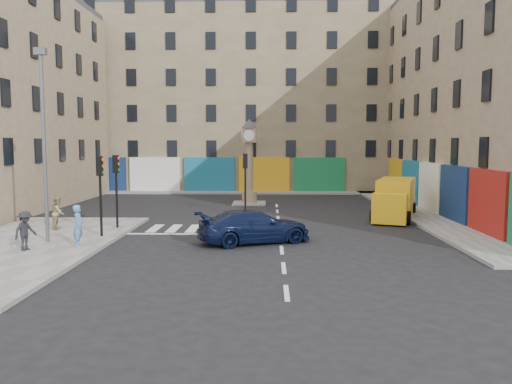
{
  "coord_description": "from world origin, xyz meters",
  "views": [
    {
      "loc": [
        -0.51,
        -22.42,
        4.4
      ],
      "look_at": [
        -1.19,
        2.5,
        2.0
      ],
      "focal_mm": 35.0,
      "sensor_mm": 36.0,
      "label": 1
    }
  ],
  "objects_px": {
    "lamp_post": "(44,135)",
    "traffic_light_left_far": "(116,179)",
    "traffic_light_left_near": "(100,183)",
    "navy_sedan": "(254,226)",
    "pedestrian_blue": "(78,226)",
    "clock_pillar": "(249,156)",
    "yellow_van": "(395,199)",
    "traffic_light_island": "(245,174)",
    "pedestrian_dark": "(25,231)",
    "pedestrian_tan": "(58,213)"
  },
  "relations": [
    {
      "from": "lamp_post",
      "to": "clock_pillar",
      "type": "relative_size",
      "value": 1.36
    },
    {
      "from": "traffic_light_left_far",
      "to": "traffic_light_island",
      "type": "height_order",
      "value": "traffic_light_left_far"
    },
    {
      "from": "traffic_light_left_far",
      "to": "pedestrian_tan",
      "type": "height_order",
      "value": "traffic_light_left_far"
    },
    {
      "from": "traffic_light_left_near",
      "to": "clock_pillar",
      "type": "distance_m",
      "value": 15.19
    },
    {
      "from": "traffic_light_left_far",
      "to": "pedestrian_blue",
      "type": "bearing_deg",
      "value": -91.83
    },
    {
      "from": "traffic_light_island",
      "to": "lamp_post",
      "type": "relative_size",
      "value": 0.45
    },
    {
      "from": "traffic_light_left_near",
      "to": "navy_sedan",
      "type": "distance_m",
      "value": 7.38
    },
    {
      "from": "traffic_light_left_near",
      "to": "traffic_light_island",
      "type": "xyz_separation_m",
      "value": [
        6.3,
        7.8,
        -0.03
      ]
    },
    {
      "from": "traffic_light_left_near",
      "to": "traffic_light_left_far",
      "type": "relative_size",
      "value": 1.0
    },
    {
      "from": "clock_pillar",
      "to": "yellow_van",
      "type": "height_order",
      "value": "clock_pillar"
    },
    {
      "from": "lamp_post",
      "to": "clock_pillar",
      "type": "height_order",
      "value": "lamp_post"
    },
    {
      "from": "traffic_light_left_near",
      "to": "lamp_post",
      "type": "distance_m",
      "value": 3.21
    },
    {
      "from": "traffic_light_left_near",
      "to": "clock_pillar",
      "type": "height_order",
      "value": "clock_pillar"
    },
    {
      "from": "pedestrian_tan",
      "to": "traffic_light_left_far",
      "type": "bearing_deg",
      "value": -87.95
    },
    {
      "from": "lamp_post",
      "to": "pedestrian_dark",
      "type": "xyz_separation_m",
      "value": [
        -0.1,
        -1.77,
        -3.85
      ]
    },
    {
      "from": "navy_sedan",
      "to": "pedestrian_blue",
      "type": "height_order",
      "value": "pedestrian_blue"
    },
    {
      "from": "navy_sedan",
      "to": "traffic_light_left_near",
      "type": "bearing_deg",
      "value": 62.74
    },
    {
      "from": "clock_pillar",
      "to": "navy_sedan",
      "type": "height_order",
      "value": "clock_pillar"
    },
    {
      "from": "clock_pillar",
      "to": "pedestrian_dark",
      "type": "distance_m",
      "value": 19.07
    },
    {
      "from": "yellow_van",
      "to": "traffic_light_left_near",
      "type": "bearing_deg",
      "value": -135.35
    },
    {
      "from": "pedestrian_blue",
      "to": "traffic_light_left_near",
      "type": "bearing_deg",
      "value": -14.35
    },
    {
      "from": "navy_sedan",
      "to": "pedestrian_blue",
      "type": "relative_size",
      "value": 2.92
    },
    {
      "from": "lamp_post",
      "to": "traffic_light_left_far",
      "type": "bearing_deg",
      "value": 63.43
    },
    {
      "from": "pedestrian_tan",
      "to": "traffic_light_island",
      "type": "bearing_deg",
      "value": -65.54
    },
    {
      "from": "traffic_light_left_far",
      "to": "traffic_light_island",
      "type": "relative_size",
      "value": 1.0
    },
    {
      "from": "traffic_light_left_far",
      "to": "lamp_post",
      "type": "xyz_separation_m",
      "value": [
        -1.9,
        -3.8,
        2.17
      ]
    },
    {
      "from": "traffic_light_left_near",
      "to": "pedestrian_blue",
      "type": "relative_size",
      "value": 2.12
    },
    {
      "from": "traffic_light_left_near",
      "to": "lamp_post",
      "type": "height_order",
      "value": "lamp_post"
    },
    {
      "from": "traffic_light_left_far",
      "to": "lamp_post",
      "type": "distance_m",
      "value": 4.77
    },
    {
      "from": "traffic_light_island",
      "to": "pedestrian_blue",
      "type": "bearing_deg",
      "value": -122.43
    },
    {
      "from": "traffic_light_left_near",
      "to": "yellow_van",
      "type": "relative_size",
      "value": 0.56
    },
    {
      "from": "yellow_van",
      "to": "pedestrian_blue",
      "type": "bearing_deg",
      "value": -128.78
    },
    {
      "from": "lamp_post",
      "to": "yellow_van",
      "type": "xyz_separation_m",
      "value": [
        17.18,
        8.53,
        -3.65
      ]
    },
    {
      "from": "traffic_light_island",
      "to": "yellow_van",
      "type": "height_order",
      "value": "traffic_light_island"
    },
    {
      "from": "traffic_light_left_far",
      "to": "pedestrian_dark",
      "type": "bearing_deg",
      "value": -109.7
    },
    {
      "from": "lamp_post",
      "to": "pedestrian_tan",
      "type": "relative_size",
      "value": 5.04
    },
    {
      "from": "clock_pillar",
      "to": "traffic_light_left_far",
      "type": "bearing_deg",
      "value": -118.94
    },
    {
      "from": "navy_sedan",
      "to": "pedestrian_dark",
      "type": "xyz_separation_m",
      "value": [
        -9.11,
        -2.55,
        0.2
      ]
    },
    {
      "from": "traffic_light_left_near",
      "to": "pedestrian_dark",
      "type": "distance_m",
      "value": 4.11
    },
    {
      "from": "traffic_light_left_near",
      "to": "traffic_light_left_far",
      "type": "xyz_separation_m",
      "value": [
        0.0,
        2.4,
        0.0
      ]
    },
    {
      "from": "traffic_light_island",
      "to": "navy_sedan",
      "type": "xyz_separation_m",
      "value": [
        0.81,
        -8.42,
        -1.85
      ]
    },
    {
      "from": "traffic_light_left_near",
      "to": "navy_sedan",
      "type": "xyz_separation_m",
      "value": [
        7.11,
        -0.62,
        -1.88
      ]
    },
    {
      "from": "lamp_post",
      "to": "pedestrian_blue",
      "type": "distance_m",
      "value": 4.27
    },
    {
      "from": "traffic_light_left_far",
      "to": "pedestrian_dark",
      "type": "distance_m",
      "value": 6.15
    },
    {
      "from": "yellow_van",
      "to": "pedestrian_blue",
      "type": "xyz_separation_m",
      "value": [
        -15.43,
        -9.49,
        -0.12
      ]
    },
    {
      "from": "traffic_light_island",
      "to": "pedestrian_dark",
      "type": "xyz_separation_m",
      "value": [
        -8.3,
        -10.97,
        -1.65
      ]
    },
    {
      "from": "lamp_post",
      "to": "traffic_light_island",
      "type": "bearing_deg",
      "value": 48.29
    },
    {
      "from": "lamp_post",
      "to": "navy_sedan",
      "type": "height_order",
      "value": "lamp_post"
    },
    {
      "from": "clock_pillar",
      "to": "pedestrian_tan",
      "type": "relative_size",
      "value": 3.7
    },
    {
      "from": "pedestrian_blue",
      "to": "navy_sedan",
      "type": "bearing_deg",
      "value": -87.24
    }
  ]
}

